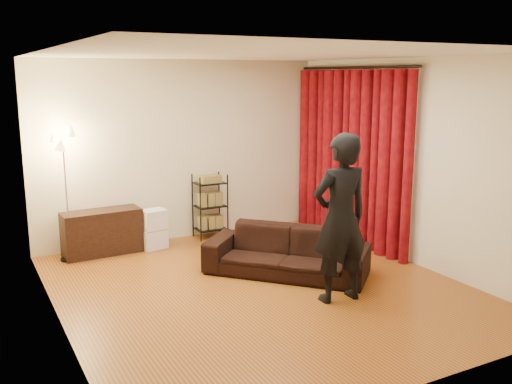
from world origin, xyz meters
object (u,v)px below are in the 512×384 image
sofa (287,252)px  floor_lamp (66,196)px  media_cabinet (102,232)px  person (340,218)px  storage_boxes (153,229)px  wire_shelf (210,206)px

sofa → floor_lamp: floor_lamp is taller
sofa → media_cabinet: media_cabinet is taller
sofa → floor_lamp: size_ratio=1.13×
person → storage_boxes: bearing=-64.4°
sofa → media_cabinet: 2.68m
person → storage_boxes: (-1.22, 2.83, -0.65)m
person → wire_shelf: size_ratio=1.89×
storage_boxes → floor_lamp: (-1.17, 0.04, 0.60)m
sofa → media_cabinet: bearing=-179.2°
person → wire_shelf: (-0.25, 2.98, -0.44)m
storage_boxes → person: bearing=-66.7°
media_cabinet → storage_boxes: 0.72m
person → storage_boxes: size_ratio=3.23×
media_cabinet → floor_lamp: bearing=-176.0°
person → storage_boxes: 3.15m
media_cabinet → floor_lamp: (-0.46, -0.05, 0.57)m
floor_lamp → sofa: bearing=-39.2°
wire_shelf → floor_lamp: bearing=-152.2°
person → media_cabinet: 3.56m
sofa → storage_boxes: sofa is taller
storage_boxes → floor_lamp: floor_lamp is taller
media_cabinet → wire_shelf: wire_shelf is taller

